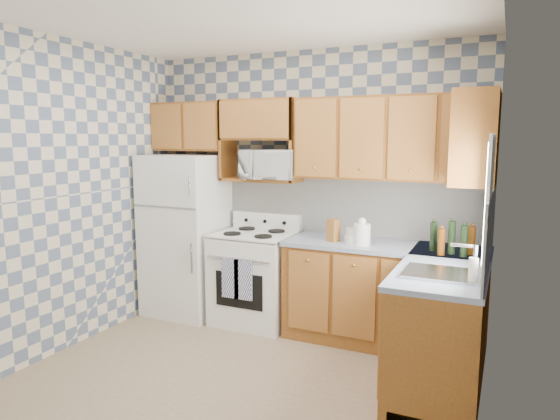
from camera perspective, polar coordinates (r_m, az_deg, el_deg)
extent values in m
plane|color=#79624B|center=(3.98, -5.49, -19.53)|extent=(3.40, 3.40, 0.00)
cube|color=slate|center=(5.00, 3.57, 2.44)|extent=(3.40, 0.02, 2.70)
cube|color=slate|center=(3.08, 22.65, -1.82)|extent=(0.02, 3.20, 2.70)
cube|color=silver|center=(4.87, 7.89, 0.46)|extent=(2.60, 0.02, 0.56)
cube|color=silver|center=(3.89, 22.85, -2.08)|extent=(0.02, 1.60, 0.56)
cube|color=white|center=(5.37, -10.69, -2.79)|extent=(0.75, 0.70, 1.68)
cube|color=white|center=(5.07, -2.88, -7.85)|extent=(0.76, 0.65, 0.90)
cube|color=silver|center=(4.96, -2.92, -2.80)|extent=(0.76, 0.65, 0.02)
cube|color=white|center=(5.18, -1.52, -1.24)|extent=(0.76, 0.08, 0.17)
cube|color=navy|center=(4.79, -5.67, -7.75)|extent=(0.18, 0.02, 0.38)
cube|color=navy|center=(4.73, -4.24, -7.95)|extent=(0.18, 0.02, 0.38)
cube|color=brown|center=(4.66, 11.72, -9.59)|extent=(1.75, 0.60, 0.88)
cube|color=brown|center=(4.11, 18.11, -12.32)|extent=(0.60, 1.60, 0.88)
cube|color=gray|center=(4.54, 11.88, -4.07)|extent=(1.77, 0.63, 0.04)
cube|color=gray|center=(3.97, 18.33, -6.08)|extent=(0.63, 1.60, 0.04)
cube|color=brown|center=(4.57, 12.63, 8.00)|extent=(1.75, 0.33, 0.74)
cube|color=brown|center=(5.43, -9.99, 9.34)|extent=(0.82, 0.33, 0.50)
cube|color=brown|center=(4.29, 21.48, 7.63)|extent=(0.33, 0.70, 0.74)
cube|color=brown|center=(5.03, -2.12, 3.46)|extent=(0.80, 0.33, 0.03)
imported|color=white|center=(4.91, -1.21, 5.24)|extent=(0.59, 0.46, 0.29)
cube|color=#B7B7BC|center=(3.63, 17.79, -6.99)|extent=(0.48, 0.40, 0.03)
cube|color=silver|center=(3.51, 22.79, 0.99)|extent=(0.02, 0.66, 0.86)
cylinder|color=black|center=(4.27, 19.03, -3.00)|extent=(0.06, 0.06, 0.27)
cylinder|color=black|center=(4.21, 20.30, -3.36)|extent=(0.06, 0.06, 0.25)
cylinder|color=#532B09|center=(4.30, 21.06, -3.27)|extent=(0.06, 0.06, 0.23)
cylinder|color=#532B09|center=(4.20, 17.95, -3.50)|extent=(0.06, 0.06, 0.21)
cylinder|color=black|center=(4.35, 17.13, -2.90)|extent=(0.06, 0.06, 0.24)
cube|color=brown|center=(4.57, 6.09, -2.32)|extent=(0.12, 0.12, 0.20)
cylinder|color=white|center=(4.44, 9.35, -2.77)|extent=(0.15, 0.15, 0.19)
cylinder|color=beige|center=(3.47, 21.22, -6.50)|extent=(0.06, 0.06, 0.17)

